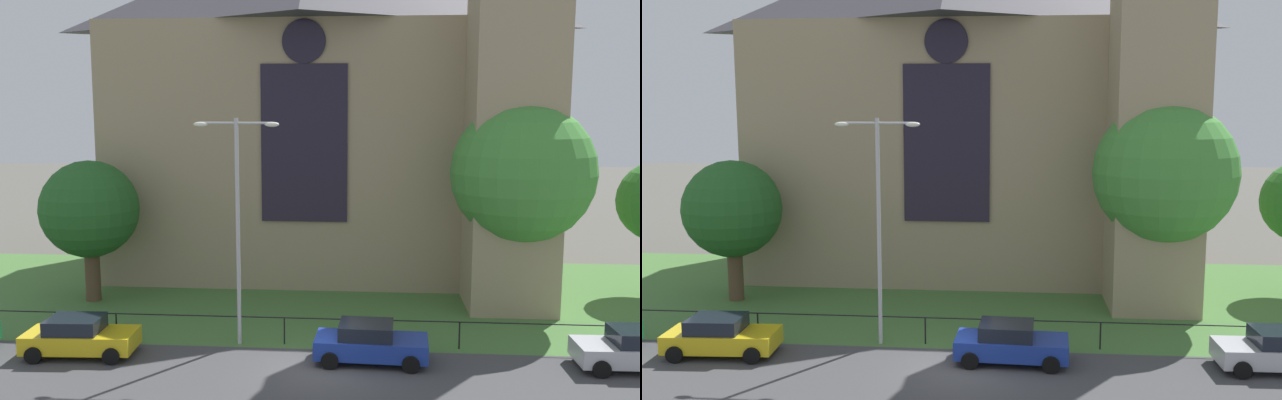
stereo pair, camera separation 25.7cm
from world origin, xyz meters
TOP-DOWN VIEW (x-y plane):
  - ground at (0.00, 10.00)m, footprint 160.00×160.00m
  - road_asphalt at (0.00, -2.00)m, footprint 120.00×8.00m
  - grass_verge at (0.00, 8.00)m, footprint 120.00×20.00m
  - church_building at (-0.90, 15.94)m, footprint 23.20×16.20m
  - iron_railing at (-1.68, 2.50)m, footprint 27.99×0.07m
  - tree_left_near at (-11.98, 7.98)m, footprint 4.77×4.77m
  - tree_right_near at (8.64, 7.79)m, footprint 6.55×6.55m
  - streetlamp_near at (-3.49, 2.40)m, footprint 3.37×0.26m
  - parked_car_yellow at (-9.37, 0.64)m, footprint 4.28×2.19m
  - parked_car_blue at (1.78, 0.85)m, footprint 4.28×2.18m
  - parked_car_silver at (11.45, 0.92)m, footprint 4.25×2.12m

SIDE VIEW (x-z plane):
  - ground at x=0.00m, z-range 0.00..0.00m
  - grass_verge at x=0.00m, z-range 0.00..0.01m
  - road_asphalt at x=0.00m, z-range 0.00..0.01m
  - parked_car_yellow at x=-9.37m, z-range -0.01..1.50m
  - parked_car_blue at x=1.78m, z-range -0.01..1.50m
  - parked_car_silver at x=11.45m, z-range -0.01..1.50m
  - iron_railing at x=-1.68m, z-range 0.40..1.53m
  - tree_left_near at x=-11.98m, z-range 1.06..8.05m
  - streetlamp_near at x=-3.49m, z-range 1.16..10.26m
  - tree_right_near at x=8.64m, z-range 1.57..11.40m
  - church_building at x=-0.90m, z-range -2.73..23.27m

